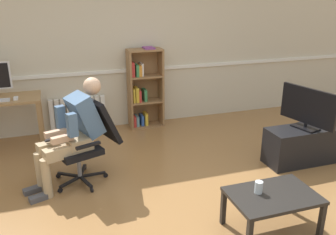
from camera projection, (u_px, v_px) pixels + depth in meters
The scene contains 11 objects.
ground_plane at pixel (180, 208), 3.73m from camera, with size 18.00×18.00×0.00m, color olive.
back_wall at pixel (123, 43), 5.64m from camera, with size 12.00×0.13×2.70m.
computer_mouse at pixel (16, 98), 4.80m from camera, with size 0.06×0.10×0.03m, color white.
bookshelf at pixel (143, 89), 5.78m from camera, with size 0.55×0.29×1.30m.
radiator at pixel (78, 115), 5.67m from camera, with size 0.86×0.08×0.55m.
office_chair at pixel (89, 138), 4.16m from camera, with size 0.82×0.68×0.97m.
person_seated at pixel (73, 131), 4.01m from camera, with size 0.98×0.60×1.23m.
tv_stand at pixel (303, 145), 4.66m from camera, with size 0.99×0.39×0.48m.
tv_screen at pixel (308, 108), 4.48m from camera, with size 0.27×0.77×0.53m.
coffee_table at pixel (273, 199), 3.27m from camera, with size 0.80×0.54×0.40m.
drinking_glass at pixel (259, 187), 3.26m from camera, with size 0.07×0.07×0.11m, color silver.
Camera 1 is at (-1.13, -2.98, 2.16)m, focal length 38.23 mm.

